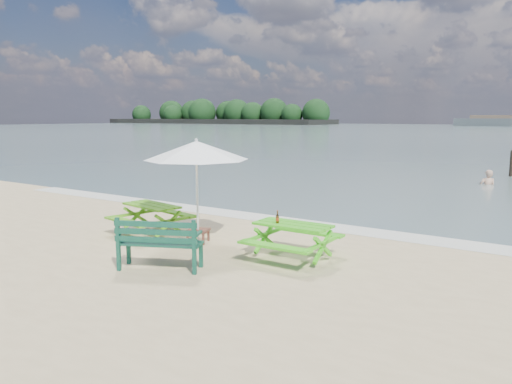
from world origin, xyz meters
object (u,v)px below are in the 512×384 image
Objects in this scene: picnic_table_left at (152,220)px; park_bench at (160,253)px; beer_bottle at (277,219)px; picnic_table_right at (293,242)px; patio_umbrella at (197,150)px; side_table at (198,236)px; swimmer at (487,190)px.

park_bench is (2.11, -1.88, -0.05)m from picnic_table_left.
park_bench is 6.40× the size of beer_bottle.
patio_umbrella is at bearing -179.15° from picnic_table_right.
beer_bottle is at bearing -2.59° from side_table.
picnic_table_left is 3.82m from picnic_table_right.
side_table is 0.20× the size of patio_umbrella.
swimmer is at bearing 84.53° from picnic_table_right.
picnic_table_left is at bearing -179.81° from picnic_table_right.
beer_bottle reaches higher than side_table.
patio_umbrella reaches higher than picnic_table_left.
patio_umbrella is 2.45m from beer_bottle.
patio_umbrella reaches higher than park_bench.
beer_bottle is at bearing 50.91° from park_bench.
patio_umbrella is (-0.68, 1.85, 1.75)m from park_bench.
patio_umbrella is 1.74× the size of swimmer.
picnic_table_left is 3.57m from beer_bottle.
beer_bottle is at bearing -154.47° from picnic_table_right.
side_table is (-0.68, 1.85, -0.13)m from park_bench.
swimmer is (3.71, 13.88, -2.28)m from patio_umbrella.
picnic_table_left is 7.64× the size of beer_bottle.
park_bench is 2.32m from beer_bottle.
side_table is at bearing -116.57° from patio_umbrella.
side_table is 0.35× the size of swimmer.
picnic_table_right is 13.92m from swimmer.
park_bench reaches higher than picnic_table_left.
park_bench is at bearing -41.61° from picnic_table_left.
side_table is 14.37m from swimmer.
picnic_table_left is 1.15× the size of picnic_table_right.
beer_bottle is (3.54, -0.12, 0.45)m from picnic_table_left.
patio_umbrella is 14.54m from swimmer.
beer_bottle reaches higher than park_bench.
picnic_table_right is at bearing 0.19° from picnic_table_left.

